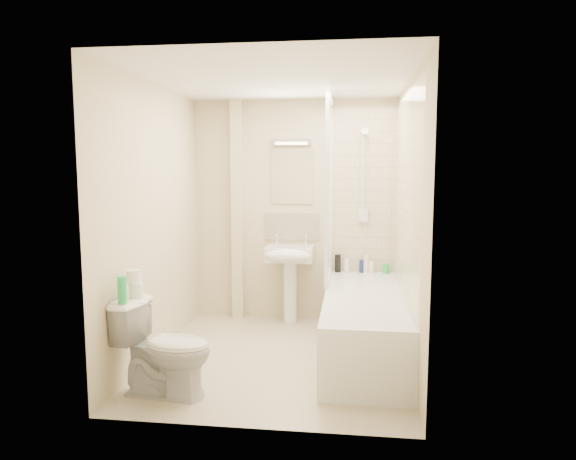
# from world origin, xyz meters

# --- Properties ---
(floor) EXTENTS (2.50, 2.50, 0.00)m
(floor) POSITION_xyz_m (0.00, 0.00, 0.00)
(floor) COLOR beige
(floor) RESTS_ON ground
(wall_back) EXTENTS (2.20, 0.02, 2.40)m
(wall_back) POSITION_xyz_m (0.00, 1.25, 1.20)
(wall_back) COLOR beige
(wall_back) RESTS_ON ground
(wall_left) EXTENTS (0.02, 2.50, 2.40)m
(wall_left) POSITION_xyz_m (-1.10, 0.00, 1.20)
(wall_left) COLOR beige
(wall_left) RESTS_ON ground
(wall_right) EXTENTS (0.02, 2.50, 2.40)m
(wall_right) POSITION_xyz_m (1.10, 0.00, 1.20)
(wall_right) COLOR beige
(wall_right) RESTS_ON ground
(ceiling) EXTENTS (2.20, 2.50, 0.02)m
(ceiling) POSITION_xyz_m (0.00, 0.00, 2.40)
(ceiling) COLOR white
(ceiling) RESTS_ON wall_back
(tile_back) EXTENTS (0.70, 0.01, 1.75)m
(tile_back) POSITION_xyz_m (0.75, 1.24, 1.42)
(tile_back) COLOR beige
(tile_back) RESTS_ON wall_back
(tile_right) EXTENTS (0.01, 2.10, 1.75)m
(tile_right) POSITION_xyz_m (1.09, 0.20, 1.42)
(tile_right) COLOR beige
(tile_right) RESTS_ON wall_right
(pipe_boxing) EXTENTS (0.12, 0.12, 2.40)m
(pipe_boxing) POSITION_xyz_m (-0.62, 1.19, 1.20)
(pipe_boxing) COLOR beige
(pipe_boxing) RESTS_ON ground
(splashback) EXTENTS (0.60, 0.02, 0.30)m
(splashback) POSITION_xyz_m (-0.02, 1.24, 1.03)
(splashback) COLOR beige
(splashback) RESTS_ON wall_back
(mirror) EXTENTS (0.46, 0.01, 0.60)m
(mirror) POSITION_xyz_m (-0.02, 1.24, 1.58)
(mirror) COLOR white
(mirror) RESTS_ON wall_back
(strip_light) EXTENTS (0.42, 0.07, 0.07)m
(strip_light) POSITION_xyz_m (-0.02, 1.22, 1.95)
(strip_light) COLOR silver
(strip_light) RESTS_ON wall_back
(bathtub) EXTENTS (0.70, 2.10, 0.55)m
(bathtub) POSITION_xyz_m (0.75, 0.20, 0.29)
(bathtub) COLOR white
(bathtub) RESTS_ON ground
(shower_screen) EXTENTS (0.04, 0.92, 1.80)m
(shower_screen) POSITION_xyz_m (0.40, 0.80, 1.45)
(shower_screen) COLOR white
(shower_screen) RESTS_ON bathtub
(shower_fixture) EXTENTS (0.10, 0.16, 0.99)m
(shower_fixture) POSITION_xyz_m (0.75, 1.19, 1.55)
(shower_fixture) COLOR white
(shower_fixture) RESTS_ON wall_back
(pedestal_sink) EXTENTS (0.50, 0.47, 0.96)m
(pedestal_sink) POSITION_xyz_m (-0.02, 1.01, 0.67)
(pedestal_sink) COLOR white
(pedestal_sink) RESTS_ON ground
(bottle_black_a) EXTENTS (0.06, 0.06, 0.19)m
(bottle_black_a) POSITION_xyz_m (0.49, 1.16, 0.64)
(bottle_black_a) COLOR black
(bottle_black_a) RESTS_ON bathtub
(bottle_white_a) EXTENTS (0.06, 0.06, 0.15)m
(bottle_white_a) POSITION_xyz_m (0.58, 1.16, 0.62)
(bottle_white_a) COLOR white
(bottle_white_a) RESTS_ON bathtub
(bottle_blue) EXTENTS (0.05, 0.05, 0.14)m
(bottle_blue) POSITION_xyz_m (0.74, 1.16, 0.62)
(bottle_blue) COLOR navy
(bottle_blue) RESTS_ON bathtub
(bottle_cream) EXTENTS (0.06, 0.06, 0.19)m
(bottle_cream) POSITION_xyz_m (0.79, 1.16, 0.64)
(bottle_cream) COLOR beige
(bottle_cream) RESTS_ON bathtub
(bottle_white_b) EXTENTS (0.06, 0.06, 0.13)m
(bottle_white_b) POSITION_xyz_m (0.85, 1.16, 0.62)
(bottle_white_b) COLOR white
(bottle_white_b) RESTS_ON bathtub
(bottle_green) EXTENTS (0.07, 0.07, 0.10)m
(bottle_green) POSITION_xyz_m (1.00, 1.16, 0.60)
(bottle_green) COLOR green
(bottle_green) RESTS_ON bathtub
(toilet) EXTENTS (0.56, 0.79, 0.71)m
(toilet) POSITION_xyz_m (-0.72, -0.82, 0.35)
(toilet) COLOR white
(toilet) RESTS_ON ground
(toilet_roll_lower) EXTENTS (0.10, 0.10, 0.11)m
(toilet_roll_lower) POSITION_xyz_m (-0.96, -0.76, 0.76)
(toilet_roll_lower) COLOR white
(toilet_roll_lower) RESTS_ON toilet
(toilet_roll_upper) EXTENTS (0.11, 0.11, 0.09)m
(toilet_roll_upper) POSITION_xyz_m (-0.98, -0.74, 0.87)
(toilet_roll_upper) COLOR white
(toilet_roll_upper) RESTS_ON toilet_roll_lower
(green_bottle) EXTENTS (0.07, 0.07, 0.19)m
(green_bottle) POSITION_xyz_m (-0.98, -0.93, 0.81)
(green_bottle) COLOR green
(green_bottle) RESTS_ON toilet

